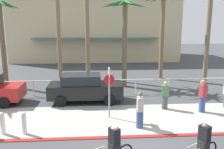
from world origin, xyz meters
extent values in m
plane|color=#424447|center=(0.00, 10.00, 0.00)|extent=(80.00, 80.00, 0.00)
cube|color=#ADAAA0|center=(0.00, 4.20, 0.01)|extent=(44.00, 4.00, 0.02)
cube|color=maroon|center=(0.00, 2.20, 0.01)|extent=(44.00, 0.24, 0.03)
cube|color=beige|center=(-1.48, 27.45, 3.96)|extent=(20.92, 10.90, 7.91)
cube|color=#47706B|center=(-1.48, 21.50, 3.00)|extent=(14.65, 1.20, 0.16)
cylinder|color=white|center=(0.00, 8.50, 1.00)|extent=(20.33, 0.08, 0.08)
cylinder|color=white|center=(-5.65, 8.50, 0.50)|extent=(0.08, 0.08, 1.00)
cylinder|color=white|center=(-3.39, 8.50, 0.50)|extent=(0.08, 0.08, 1.00)
cylinder|color=white|center=(-1.13, 8.50, 0.50)|extent=(0.08, 0.08, 1.00)
cylinder|color=white|center=(1.13, 8.50, 0.50)|extent=(0.08, 0.08, 1.00)
cylinder|color=white|center=(3.39, 8.50, 0.50)|extent=(0.08, 0.08, 1.00)
cylinder|color=white|center=(5.65, 8.50, 0.50)|extent=(0.08, 0.08, 1.00)
cylinder|color=gray|center=(-0.90, 4.39, 1.10)|extent=(0.08, 0.08, 2.20)
cube|color=white|center=(-0.90, 4.39, 2.38)|extent=(0.04, 0.56, 0.36)
cylinder|color=red|center=(-0.90, 4.39, 1.98)|extent=(0.52, 0.03, 0.52)
cylinder|color=white|center=(-4.63, 2.79, 0.42)|extent=(0.20, 0.20, 0.85)
sphere|color=white|center=(-4.63, 2.79, 0.90)|extent=(0.20, 0.20, 0.20)
cylinder|color=white|center=(-5.54, 2.84, 0.42)|extent=(0.20, 0.20, 0.85)
sphere|color=white|center=(-5.54, 2.84, 0.90)|extent=(0.20, 0.20, 0.20)
cylinder|color=brown|center=(-8.37, 11.32, 3.13)|extent=(0.36, 0.36, 6.25)
cone|color=#2D6B33|center=(-7.66, 11.32, 5.98)|extent=(1.55, 0.32, 0.83)
cone|color=#2D6B33|center=(-7.98, 11.82, 6.01)|extent=(1.12, 1.29, 0.78)
cone|color=#2D6B33|center=(-8.55, 12.11, 6.08)|extent=(0.69, 1.71, 0.65)
cone|color=#2D6B33|center=(-7.92, 10.75, 5.99)|extent=(1.23, 1.43, 0.82)
cylinder|color=#846B4C|center=(-4.62, 13.80, 4.95)|extent=(0.36, 0.36, 9.89)
cylinder|color=#846B4C|center=(-2.21, 13.82, 4.57)|extent=(0.36, 0.36, 9.14)
cylinder|color=brown|center=(0.62, 10.73, 3.12)|extent=(0.36, 0.36, 6.24)
cone|color=#2D6B33|center=(1.24, 10.73, 6.05)|extent=(1.33, 0.32, 0.68)
cone|color=#2D6B33|center=(1.23, 11.24, 6.11)|extent=(1.47, 1.30, 0.57)
cone|color=#2D6B33|center=(0.78, 11.62, 6.07)|extent=(0.64, 1.89, 0.64)
cone|color=#2D6B33|center=(0.19, 11.47, 6.09)|extent=(1.16, 1.70, 0.62)
cone|color=#2D6B33|center=(-0.27, 11.05, 6.03)|extent=(1.94, 0.97, 0.73)
cone|color=#2D6B33|center=(-0.14, 10.45, 6.08)|extent=(1.69, 0.88, 0.62)
cone|color=#2D6B33|center=(0.27, 10.12, 6.01)|extent=(1.03, 1.46, 0.77)
cone|color=#2D6B33|center=(0.76, 9.93, 6.08)|extent=(0.61, 1.72, 0.62)
cone|color=#2D6B33|center=(1.29, 10.17, 6.00)|extent=(1.62, 1.43, 0.78)
cylinder|color=#756047|center=(4.10, 13.20, 3.49)|extent=(0.36, 0.36, 6.98)
cylinder|color=#756047|center=(7.11, 11.14, 4.74)|extent=(0.36, 0.36, 9.47)
cylinder|color=black|center=(-6.71, 7.96, 0.33)|extent=(0.66, 0.22, 0.66)
cylinder|color=black|center=(-6.71, 6.16, 0.33)|extent=(0.66, 0.22, 0.66)
cube|color=black|center=(-2.17, 7.11, 0.73)|extent=(4.40, 1.80, 0.80)
cube|color=#1E2328|center=(-2.42, 7.11, 1.41)|extent=(2.29, 1.58, 0.56)
cylinder|color=black|center=(-0.76, 8.01, 0.33)|extent=(0.66, 0.22, 0.66)
cylinder|color=black|center=(-0.76, 6.21, 0.33)|extent=(0.66, 0.22, 0.66)
cylinder|color=black|center=(-3.57, 8.01, 0.33)|extent=(0.66, 0.22, 0.66)
cylinder|color=black|center=(-3.57, 6.21, 0.33)|extent=(0.66, 0.22, 0.66)
cylinder|color=gold|center=(1.99, 0.04, 0.55)|extent=(0.05, 0.05, 0.44)
cylinder|color=silver|center=(1.46, -0.28, 0.88)|extent=(0.45, 0.29, 0.04)
cube|color=#232326|center=(1.99, 0.04, 0.61)|extent=(0.42, 0.41, 0.52)
cube|color=black|center=(1.99, 0.04, 1.13)|extent=(0.40, 0.43, 0.52)
sphere|color=brown|center=(1.99, 0.04, 1.36)|extent=(0.22, 0.22, 0.22)
cylinder|color=silver|center=(-1.52, -0.26, 0.88)|extent=(0.44, 0.29, 0.04)
cube|color=black|center=(-0.99, 0.07, 1.13)|extent=(0.40, 0.43, 0.52)
sphere|color=#D6A884|center=(-0.99, 0.07, 1.36)|extent=(0.22, 0.22, 0.22)
cylinder|color=#384C7A|center=(0.41, 3.09, 0.41)|extent=(0.34, 0.34, 0.82)
cube|color=#B7B2A8|center=(0.41, 3.09, 1.13)|extent=(0.28, 0.41, 0.63)
sphere|color=brown|center=(0.41, 3.09, 1.59)|extent=(0.23, 0.23, 0.23)
cylinder|color=#4C4C51|center=(2.25, 5.46, 0.38)|extent=(0.39, 0.39, 0.76)
cube|color=#4C7F51|center=(2.25, 5.46, 1.05)|extent=(0.45, 0.35, 0.59)
sphere|color=#D6A884|center=(2.25, 5.46, 1.48)|extent=(0.21, 0.21, 0.21)
cylinder|color=#384C7A|center=(4.11, 4.84, 0.43)|extent=(0.43, 0.43, 0.86)
cube|color=#A33338|center=(4.11, 4.84, 1.19)|extent=(0.48, 0.42, 0.66)
sphere|color=#9E7556|center=(4.11, 4.84, 1.67)|extent=(0.24, 0.24, 0.24)
camera|label=1|loc=(-1.56, -7.09, 4.63)|focal=38.70mm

